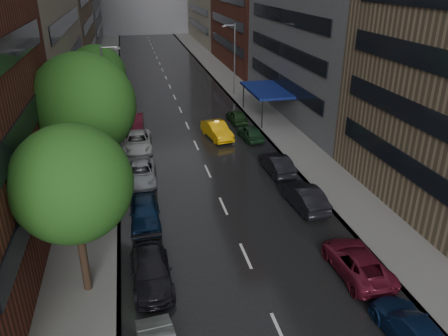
{
  "coord_description": "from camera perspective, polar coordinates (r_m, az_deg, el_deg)",
  "views": [
    {
      "loc": [
        -5.66,
        -10.02,
        14.79
      ],
      "look_at": [
        0.0,
        15.78,
        3.0
      ],
      "focal_mm": 35.0,
      "sensor_mm": 36.0,
      "label": 1
    }
  ],
  "objects": [
    {
      "name": "road",
      "position": [
        62.08,
        -6.9,
        10.11
      ],
      "size": [
        14.0,
        140.0,
        0.01
      ],
      "primitive_type": "cube",
      "color": "black",
      "rests_on": "ground"
    },
    {
      "name": "sidewalk_left",
      "position": [
        61.89,
        -15.32,
        9.46
      ],
      "size": [
        4.0,
        140.0,
        0.15
      ],
      "primitive_type": "cube",
      "color": "gray",
      "rests_on": "ground"
    },
    {
      "name": "sidewalk_right",
      "position": [
        63.52,
        1.33,
        10.65
      ],
      "size": [
        4.0,
        140.0,
        0.15
      ],
      "primitive_type": "cube",
      "color": "gray",
      "rests_on": "ground"
    },
    {
      "name": "tree_near",
      "position": [
        20.99,
        -19.24,
        -1.99
      ],
      "size": [
        5.55,
        5.55,
        8.84
      ],
      "color": "#382619",
      "rests_on": "ground"
    },
    {
      "name": "tree_mid",
      "position": [
        29.13,
        -17.89,
        7.81
      ],
      "size": [
        6.6,
        6.6,
        10.53
      ],
      "color": "#382619",
      "rests_on": "ground"
    },
    {
      "name": "tree_far",
      "position": [
        44.49,
        -16.26,
        11.72
      ],
      "size": [
        5.5,
        5.5,
        8.76
      ],
      "color": "#382619",
      "rests_on": "ground"
    },
    {
      "name": "taxi",
      "position": [
        42.78,
        -0.95,
        4.97
      ],
      "size": [
        2.58,
        5.13,
        1.62
      ],
      "primitive_type": "imported",
      "rotation": [
        0.0,
        0.0,
        0.18
      ],
      "color": "#F7AE0D",
      "rests_on": "ground"
    },
    {
      "name": "parked_cars_left",
      "position": [
        33.0,
        -10.74,
        -1.57
      ],
      "size": [
        2.82,
        35.56,
        1.6
      ],
      "color": "silver",
      "rests_on": "ground"
    },
    {
      "name": "parked_cars_right",
      "position": [
        31.46,
        9.63,
        -2.85
      ],
      "size": [
        2.41,
        36.31,
        1.61
      ],
      "color": "#0E2045",
      "rests_on": "ground"
    },
    {
      "name": "street_lamp_left",
      "position": [
        41.28,
        -15.07,
        9.36
      ],
      "size": [
        1.74,
        0.22,
        9.0
      ],
      "color": "gray",
      "rests_on": "sidewalk_left"
    },
    {
      "name": "street_lamp_right",
      "position": [
        57.49,
        1.31,
        14.13
      ],
      "size": [
        1.74,
        0.22,
        9.0
      ],
      "color": "gray",
      "rests_on": "sidewalk_right"
    },
    {
      "name": "awning",
      "position": [
        48.76,
        5.56,
        10.11
      ],
      "size": [
        4.0,
        8.0,
        3.12
      ],
      "color": "navy",
      "rests_on": "sidewalk_right"
    }
  ]
}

